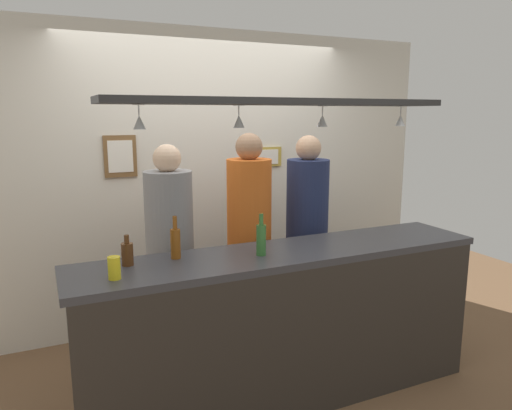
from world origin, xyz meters
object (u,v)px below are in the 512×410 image
at_px(bottle_beer_amber_tall, 175,242).
at_px(drink_can, 114,268).
at_px(bottle_beer_green_import, 261,239).
at_px(picture_frame_lower_pair, 267,157).
at_px(person_middle_orange_shirt, 249,224).
at_px(picture_frame_caricature, 120,156).
at_px(person_left_grey_shirt, 170,238).
at_px(person_right_navy_shirt, 307,220).
at_px(bottle_beer_brown_stubby, 127,253).

relative_size(bottle_beer_amber_tall, drink_can, 2.13).
distance_m(bottle_beer_green_import, picture_frame_lower_pair, 1.65).
bearing_deg(bottle_beer_amber_tall, person_middle_orange_shirt, 36.97).
relative_size(bottle_beer_green_import, picture_frame_caricature, 0.76).
height_order(bottle_beer_amber_tall, picture_frame_caricature, picture_frame_caricature).
height_order(person_middle_orange_shirt, picture_frame_caricature, person_middle_orange_shirt).
xyz_separation_m(drink_can, picture_frame_lower_pair, (1.62, 1.50, 0.40)).
xyz_separation_m(bottle_beer_green_import, drink_can, (-0.89, -0.07, -0.04)).
distance_m(bottle_beer_amber_tall, drink_can, 0.45).
distance_m(person_middle_orange_shirt, bottle_beer_amber_tall, 0.91).
bearing_deg(person_left_grey_shirt, bottle_beer_amber_tall, -100.66).
bearing_deg(person_middle_orange_shirt, drink_can, -145.43).
bearing_deg(person_middle_orange_shirt, picture_frame_lower_pair, 55.64).
bearing_deg(person_right_navy_shirt, bottle_beer_brown_stubby, -159.84).
xyz_separation_m(person_right_navy_shirt, picture_frame_caricature, (-1.33, 0.73, 0.50)).
height_order(person_middle_orange_shirt, drink_can, person_middle_orange_shirt).
xyz_separation_m(person_left_grey_shirt, bottle_beer_green_import, (0.39, -0.70, 0.12)).
distance_m(bottle_beer_brown_stubby, picture_frame_caricature, 1.38).
xyz_separation_m(person_middle_orange_shirt, picture_frame_lower_pair, (0.50, 0.73, 0.43)).
bearing_deg(person_middle_orange_shirt, person_right_navy_shirt, 0.00).
bearing_deg(bottle_beer_amber_tall, person_right_navy_shirt, 23.78).
xyz_separation_m(person_middle_orange_shirt, bottle_beer_brown_stubby, (-1.01, -0.56, 0.04)).
bearing_deg(bottle_beer_green_import, picture_frame_caricature, 112.52).
bearing_deg(person_right_navy_shirt, bottle_beer_amber_tall, -156.22).
distance_m(person_right_navy_shirt, bottle_beer_amber_tall, 1.35).
xyz_separation_m(person_left_grey_shirt, person_middle_orange_shirt, (0.62, 0.00, 0.04)).
distance_m(person_right_navy_shirt, picture_frame_caricature, 1.60).
bearing_deg(bottle_beer_amber_tall, picture_frame_lower_pair, 46.22).
xyz_separation_m(drink_can, picture_frame_caricature, (0.29, 1.50, 0.45)).
bearing_deg(person_middle_orange_shirt, bottle_beer_brown_stubby, -151.05).
bearing_deg(person_right_navy_shirt, person_middle_orange_shirt, 180.00).
xyz_separation_m(bottle_beer_green_import, picture_frame_lower_pair, (0.73, 1.43, 0.36)).
distance_m(bottle_beer_amber_tall, picture_frame_caricature, 1.35).
relative_size(drink_can, picture_frame_caricature, 0.36).
height_order(person_left_grey_shirt, bottle_beer_brown_stubby, person_left_grey_shirt).
height_order(person_right_navy_shirt, picture_frame_caricature, person_right_navy_shirt).
relative_size(person_middle_orange_shirt, drink_can, 14.28).
bearing_deg(person_middle_orange_shirt, bottle_beer_green_import, -108.10).
relative_size(person_right_navy_shirt, picture_frame_caricature, 5.05).
relative_size(bottle_beer_brown_stubby, drink_can, 1.48).
height_order(bottle_beer_green_import, bottle_beer_amber_tall, same).
xyz_separation_m(person_left_grey_shirt, picture_frame_caricature, (-0.20, 0.73, 0.53)).
bearing_deg(bottle_beer_green_import, person_middle_orange_shirt, 71.90).
distance_m(person_middle_orange_shirt, bottle_beer_green_import, 0.74).
xyz_separation_m(person_left_grey_shirt, bottle_beer_brown_stubby, (-0.39, -0.56, 0.09)).
height_order(bottle_beer_green_import, picture_frame_caricature, picture_frame_caricature).
height_order(person_middle_orange_shirt, picture_frame_lower_pair, person_middle_orange_shirt).
height_order(person_left_grey_shirt, bottle_beer_amber_tall, person_left_grey_shirt).
bearing_deg(picture_frame_lower_pair, bottle_beer_amber_tall, -133.78).
bearing_deg(bottle_beer_amber_tall, bottle_beer_brown_stubby, -177.14).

